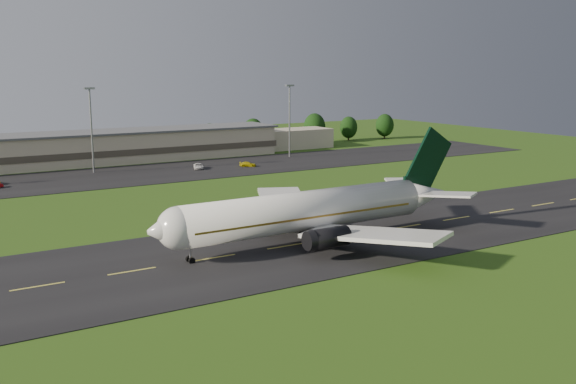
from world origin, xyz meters
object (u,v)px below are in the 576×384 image
service_vehicle_c (199,166)px  light_mast_east (290,112)px  terminal (82,149)px  service_vehicle_d (248,164)px  light_mast_centre (91,120)px  airliner (310,211)px

service_vehicle_c → light_mast_east: bearing=33.3°
terminal → service_vehicle_d: (34.75, -26.80, -3.28)m
terminal → light_mast_centre: light_mast_centre is taller
terminal → light_mast_east: (53.60, -16.18, 8.75)m
terminal → light_mast_centre: (-1.40, -16.18, 8.75)m
light_mast_east → terminal: bearing=163.2°
terminal → service_vehicle_d: 44.00m
light_mast_centre → service_vehicle_c: bearing=-17.8°
light_mast_centre → service_vehicle_c: 27.76m
airliner → service_vehicle_d: bearing=68.5°
light_mast_east → service_vehicle_c: size_ratio=4.17×
terminal → service_vehicle_c: terminal is taller
light_mast_east → service_vehicle_c: bearing=-166.2°
airliner → light_mast_east: bearing=59.8°
service_vehicle_d → light_mast_east: bearing=-33.8°
airliner → terminal: (-8.51, 96.17, -0.67)m
light_mast_centre → airliner: bearing=-82.9°
airliner → service_vehicle_d: (26.24, 69.37, -3.95)m
airliner → light_mast_centre: bearing=96.3°
service_vehicle_c → airliner: bearing=-81.4°
light_mast_centre → service_vehicle_d: (36.15, -10.62, -12.03)m
airliner → light_mast_centre: 81.00m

